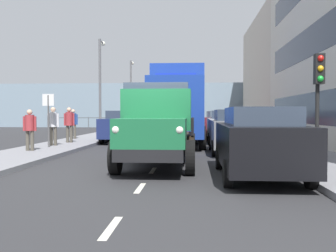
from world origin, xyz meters
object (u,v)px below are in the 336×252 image
(truck_vintage_green, at_px, (157,127))
(lorry_cargo_blue, at_px, (179,104))
(pedestrian_couple_a, at_px, (30,127))
(pedestrian_near_railing, at_px, (69,122))
(car_silver_oppositeside_1, at_px, (139,123))
(car_navy_oppositeside_0, at_px, (124,126))
(car_red_oppositeside_2, at_px, (150,121))
(traffic_light_near, at_px, (319,83))
(car_maroon_kerbside_3, at_px, (218,123))
(car_black_kerbside_near, at_px, (258,141))
(lamp_post_promenade, at_px, (101,78))
(pedestrian_in_dark_coat, at_px, (53,123))
(street_sign, at_px, (48,111))
(car_white_kerbside_2, at_px, (224,126))
(lamp_post_far, at_px, (131,88))
(car_grey_kerbside_1, at_px, (234,131))
(pedestrian_strolling, at_px, (73,121))

(truck_vintage_green, bearing_deg, lorry_cargo_blue, -91.83)
(pedestrian_couple_a, distance_m, pedestrian_near_railing, 4.21)
(truck_vintage_green, distance_m, car_silver_oppositeside_1, 15.75)
(car_navy_oppositeside_0, distance_m, pedestrian_couple_a, 6.98)
(car_red_oppositeside_2, xyz_separation_m, traffic_light_near, (-7.55, 21.75, 1.57))
(truck_vintage_green, distance_m, car_maroon_kerbside_3, 15.38)
(car_black_kerbside_near, height_order, pedestrian_near_railing, pedestrian_near_railing)
(car_silver_oppositeside_1, xyz_separation_m, car_red_oppositeside_2, (0.00, -6.98, 0.00))
(car_black_kerbside_near, relative_size, car_maroon_kerbside_3, 1.03)
(car_navy_oppositeside_0, relative_size, lamp_post_promenade, 0.73)
(lamp_post_promenade, bearing_deg, car_red_oppositeside_2, -105.02)
(car_maroon_kerbside_3, height_order, pedestrian_in_dark_coat, pedestrian_in_dark_coat)
(truck_vintage_green, bearing_deg, car_black_kerbside_near, 149.50)
(car_navy_oppositeside_0, height_order, street_sign, street_sign)
(lamp_post_promenade, relative_size, street_sign, 2.79)
(car_white_kerbside_2, distance_m, lamp_post_far, 18.29)
(car_red_oppositeside_2, xyz_separation_m, pedestrian_near_railing, (2.28, 15.06, 0.27))
(car_white_kerbside_2, bearing_deg, car_red_oppositeside_2, -66.85)
(truck_vintage_green, xyz_separation_m, lamp_post_far, (5.07, -26.11, 2.87))
(traffic_light_near, xyz_separation_m, street_sign, (9.88, -4.12, -0.79))
(truck_vintage_green, distance_m, traffic_light_near, 5.00)
(pedestrian_in_dark_coat, bearing_deg, pedestrian_couple_a, 89.45)
(car_silver_oppositeside_1, distance_m, pedestrian_couple_a, 12.52)
(pedestrian_couple_a, distance_m, traffic_light_near, 10.39)
(pedestrian_couple_a, height_order, lamp_post_promenade, lamp_post_promenade)
(traffic_light_near, bearing_deg, car_silver_oppositeside_1, -62.91)
(pedestrian_couple_a, height_order, pedestrian_in_dark_coat, pedestrian_in_dark_coat)
(car_black_kerbside_near, height_order, traffic_light_near, traffic_light_near)
(truck_vintage_green, height_order, car_white_kerbside_2, truck_vintage_green)
(pedestrian_in_dark_coat, xyz_separation_m, traffic_light_near, (-9.96, 4.88, 1.32))
(car_red_oppositeside_2, bearing_deg, street_sign, 82.47)
(car_white_kerbside_2, height_order, pedestrian_couple_a, pedestrian_couple_a)
(car_grey_kerbside_1, bearing_deg, lamp_post_far, -70.57)
(truck_vintage_green, height_order, car_navy_oppositeside_0, truck_vintage_green)
(lorry_cargo_blue, distance_m, pedestrian_strolling, 6.36)
(pedestrian_couple_a, bearing_deg, traffic_light_near, 166.05)
(pedestrian_couple_a, bearing_deg, street_sign, -93.63)
(car_navy_oppositeside_0, bearing_deg, street_sign, 64.56)
(car_red_oppositeside_2, bearing_deg, car_black_kerbside_near, 102.69)
(car_white_kerbside_2, relative_size, street_sign, 1.86)
(traffic_light_near, bearing_deg, pedestrian_strolling, -41.95)
(car_red_oppositeside_2, distance_m, pedestrian_in_dark_coat, 17.04)
(lorry_cargo_blue, relative_size, lamp_post_far, 1.25)
(car_maroon_kerbside_3, relative_size, pedestrian_strolling, 2.65)
(car_black_kerbside_near, height_order, car_maroon_kerbside_3, same)
(car_white_kerbside_2, xyz_separation_m, traffic_light_near, (-2.14, 9.09, 1.58))
(car_grey_kerbside_1, relative_size, traffic_light_near, 1.31)
(pedestrian_strolling, distance_m, traffic_light_near, 14.21)
(truck_vintage_green, relative_size, pedestrian_strolling, 3.40)
(lorry_cargo_blue, distance_m, street_sign, 6.42)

